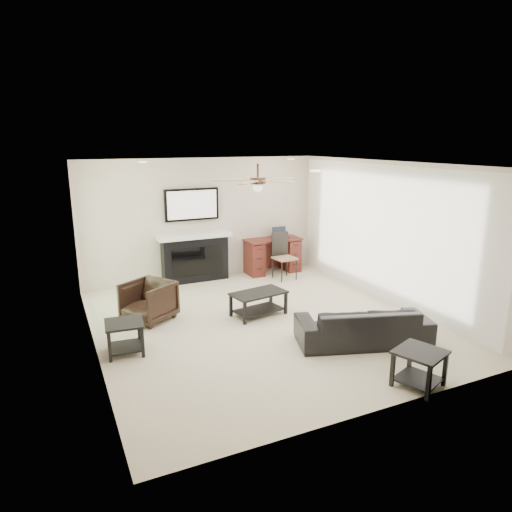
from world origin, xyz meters
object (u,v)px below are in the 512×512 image
object	(u,v)px
sofa	(363,325)
desk	(273,256)
fireplace_unit	(195,236)
coffee_table	(259,304)
armchair	(149,301)

from	to	relation	value
sofa	desk	world-z (taller)	desk
sofa	fireplace_unit	size ratio (longest dim) A/B	0.98
sofa	desk	distance (m)	3.81
fireplace_unit	coffee_table	bearing A→B (deg)	-80.87
armchair	fireplace_unit	distance (m)	2.27
coffee_table	fireplace_unit	distance (m)	2.42
armchair	desk	size ratio (longest dim) A/B	0.59
armchair	coffee_table	xyz separation A→B (m)	(1.70, -0.55, -0.12)
coffee_table	desk	xyz separation A→B (m)	(1.37, 2.18, 0.18)
armchair	sofa	bearing A→B (deg)	17.82
armchair	fireplace_unit	bearing A→B (deg)	109.59
fireplace_unit	sofa	bearing A→B (deg)	-71.90
coffee_table	armchair	bearing A→B (deg)	152.38
coffee_table	fireplace_unit	xyz separation A→B (m)	(-0.36, 2.27, 0.75)
sofa	coffee_table	xyz separation A→B (m)	(-0.90, 1.60, -0.07)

